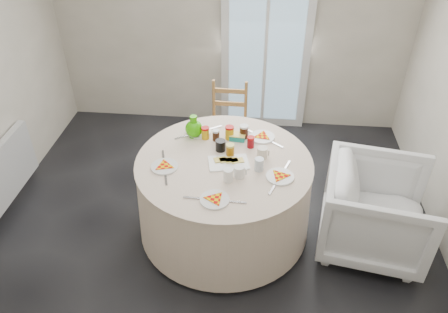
# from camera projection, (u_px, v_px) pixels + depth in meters

# --- Properties ---
(floor) EXTENTS (4.00, 4.00, 0.00)m
(floor) POSITION_uv_depth(u_px,v_px,m) (211.00, 234.00, 3.93)
(floor) COLOR black
(floor) RESTS_ON ground
(wall_back) EXTENTS (4.00, 0.02, 2.60)m
(wall_back) POSITION_uv_depth(u_px,v_px,m) (231.00, 17.00, 4.77)
(wall_back) COLOR #BCB5A3
(wall_back) RESTS_ON floor
(glass_door) EXTENTS (1.00, 0.08, 2.10)m
(glass_door) POSITION_uv_depth(u_px,v_px,m) (266.00, 42.00, 4.85)
(glass_door) COLOR silver
(glass_door) RESTS_ON floor
(radiator) EXTENTS (0.07, 1.00, 0.55)m
(radiator) POSITION_uv_depth(u_px,v_px,m) (4.00, 174.00, 4.02)
(radiator) COLOR silver
(radiator) RESTS_ON floor
(table) EXTENTS (1.49, 1.49, 0.76)m
(table) POSITION_uv_depth(u_px,v_px,m) (224.00, 196.00, 3.77)
(table) COLOR beige
(table) RESTS_ON floor
(wooden_chair) EXTENTS (0.41, 0.39, 0.89)m
(wooden_chair) POSITION_uv_depth(u_px,v_px,m) (228.00, 123.00, 4.56)
(wooden_chair) COLOR olive
(wooden_chair) RESTS_ON floor
(armchair) EXTENTS (0.91, 0.95, 0.86)m
(armchair) POSITION_uv_depth(u_px,v_px,m) (376.00, 211.00, 3.60)
(armchair) COLOR white
(armchair) RESTS_ON floor
(place_settings) EXTENTS (1.54, 1.54, 0.02)m
(place_settings) POSITION_uv_depth(u_px,v_px,m) (224.00, 159.00, 3.54)
(place_settings) COLOR white
(place_settings) RESTS_ON table
(jar_cluster) EXTENTS (0.49, 0.31, 0.13)m
(jar_cluster) POSITION_uv_depth(u_px,v_px,m) (227.00, 136.00, 3.73)
(jar_cluster) COLOR #9F6D23
(jar_cluster) RESTS_ON table
(butter_tub) EXTENTS (0.15, 0.11, 0.05)m
(butter_tub) POSITION_uv_depth(u_px,v_px,m) (238.00, 136.00, 3.79)
(butter_tub) COLOR teal
(butter_tub) RESTS_ON table
(green_pitcher) EXTENTS (0.19, 0.19, 0.20)m
(green_pitcher) POSITION_uv_depth(u_px,v_px,m) (194.00, 125.00, 3.79)
(green_pitcher) COLOR #34B604
(green_pitcher) RESTS_ON table
(cheese_platter) EXTENTS (0.36, 0.27, 0.04)m
(cheese_platter) POSITION_uv_depth(u_px,v_px,m) (229.00, 161.00, 3.52)
(cheese_platter) COLOR white
(cheese_platter) RESTS_ON table
(mugs_glasses) EXTENTS (0.84, 0.84, 0.12)m
(mugs_glasses) POSITION_uv_depth(u_px,v_px,m) (241.00, 154.00, 3.53)
(mugs_glasses) COLOR gray
(mugs_glasses) RESTS_ON table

